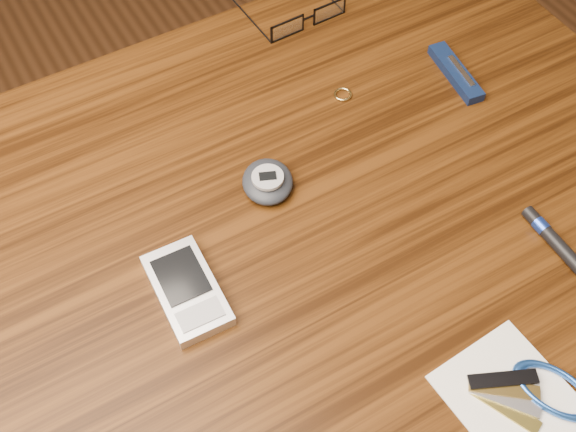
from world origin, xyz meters
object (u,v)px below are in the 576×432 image
notepad_keys (532,393)px  pedometer (268,181)px  eyeglasses (305,18)px  pocket_knife (456,73)px  desk (262,310)px  pda_phone (187,290)px

notepad_keys → pedometer: bearing=105.9°
eyeglasses → pocket_knife: (0.11, -0.17, -0.00)m
pocket_knife → pedometer: bearing=-172.8°
desk → pedometer: bearing=55.5°
eyeglasses → pedometer: bearing=-129.4°
notepad_keys → pocket_knife: 0.39m
pda_phone → pocket_knife: bearing=15.1°
desk → pocket_knife: bearing=18.6°
desk → pda_phone: (-0.08, 0.00, 0.11)m
eyeglasses → pocket_knife: size_ratio=1.19×
desk → pocket_knife: pocket_knife is taller
pda_phone → pocket_knife: pda_phone is taller
notepad_keys → desk: bearing=120.5°
pda_phone → pedometer: bearing=29.8°
pda_phone → pocket_knife: size_ratio=1.06×
eyeglasses → pda_phone: bearing=-136.8°
desk → notepad_keys: notepad_keys is taller
eyeglasses → pda_phone: eyeglasses is taller
pedometer → notepad_keys: pedometer is taller
eyeglasses → pedometer: size_ratio=1.53×
pda_phone → pedometer: (0.13, 0.07, 0.00)m
pocket_knife → desk: bearing=-161.4°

